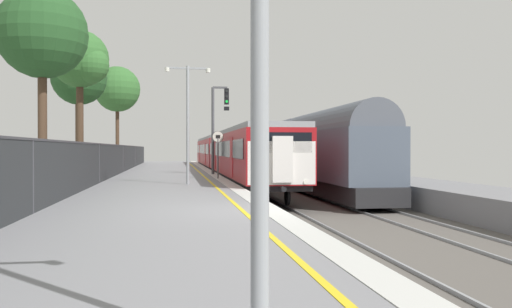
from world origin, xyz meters
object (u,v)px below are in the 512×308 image
object	(u,v)px
signal_gantry	(217,120)
platform_lamp_mid	(188,114)
background_tree_back	(42,37)
commuter_train_at_platform	(228,153)
background_tree_left	(78,80)
speed_limit_sign	(218,148)
background_tree_centre	(117,90)
freight_train_adjacent_track	(297,150)
background_tree_right	(82,62)

from	to	relation	value
signal_gantry	platform_lamp_mid	xyz separation A→B (m)	(-2.05, -9.22, -0.26)
background_tree_back	signal_gantry	bearing A→B (deg)	54.69
commuter_train_at_platform	background_tree_left	size ratio (longest dim) A/B	5.71
speed_limit_sign	background_tree_left	size ratio (longest dim) A/B	0.34
commuter_train_at_platform	background_tree_left	world-z (taller)	background_tree_left
background_tree_left	background_tree_back	distance (m)	10.53
background_tree_centre	background_tree_back	bearing A→B (deg)	-90.37
freight_train_adjacent_track	background_tree_centre	xyz separation A→B (m)	(-13.11, 13.50, 5.21)
background_tree_left	background_tree_centre	xyz separation A→B (m)	(0.61, 15.65, 1.09)
signal_gantry	platform_lamp_mid	world-z (taller)	signal_gantry
speed_limit_sign	background_tree_centre	bearing A→B (deg)	109.82
background_tree_centre	background_tree_left	bearing A→B (deg)	-92.22
platform_lamp_mid	background_tree_back	distance (m)	6.64
speed_limit_sign	platform_lamp_mid	xyz separation A→B (m)	(-1.69, -4.28, 1.52)
platform_lamp_mid	background_tree_back	size ratio (longest dim) A/B	0.67
speed_limit_sign	background_tree_centre	world-z (taller)	background_tree_centre
freight_train_adjacent_track	signal_gantry	bearing A→B (deg)	-162.98
signal_gantry	background_tree_right	xyz separation A→B (m)	(-7.18, -5.51, 2.53)
signal_gantry	background_tree_back	bearing A→B (deg)	-125.31
speed_limit_sign	background_tree_centre	distance (m)	22.00
freight_train_adjacent_track	platform_lamp_mid	bearing A→B (deg)	-124.67
background_tree_centre	background_tree_right	xyz separation A→B (m)	(0.44, -20.69, -0.81)
commuter_train_at_platform	speed_limit_sign	bearing A→B (deg)	-97.98
speed_limit_sign	platform_lamp_mid	bearing A→B (deg)	-111.60
background_tree_back	freight_train_adjacent_track	bearing A→B (deg)	43.66
commuter_train_at_platform	freight_train_adjacent_track	bearing A→B (deg)	-58.47
freight_train_adjacent_track	background_tree_right	world-z (taller)	background_tree_right
freight_train_adjacent_track	speed_limit_sign	bearing A→B (deg)	-131.42
commuter_train_at_platform	background_tree_left	distance (m)	13.73
speed_limit_sign	commuter_train_at_platform	bearing A→B (deg)	82.02
signal_gantry	platform_lamp_mid	size ratio (longest dim) A/B	1.04
speed_limit_sign	background_tree_right	xyz separation A→B (m)	(-6.82, -0.56, 4.31)
background_tree_right	freight_train_adjacent_track	bearing A→B (deg)	29.57
background_tree_left	background_tree_right	size ratio (longest dim) A/B	0.99
background_tree_right	background_tree_back	xyz separation A→B (m)	(-0.60, -5.48, 0.05)
commuter_train_at_platform	background_tree_right	bearing A→B (deg)	-122.28
background_tree_left	background_tree_right	xyz separation A→B (m)	(1.04, -5.04, 0.29)
platform_lamp_mid	background_tree_right	xyz separation A→B (m)	(-5.13, 3.72, 2.79)
background_tree_right	background_tree_left	bearing A→B (deg)	101.70
freight_train_adjacent_track	speed_limit_sign	xyz separation A→B (m)	(-5.85, -6.63, 0.09)
speed_limit_sign	background_tree_back	world-z (taller)	background_tree_back
background_tree_centre	commuter_train_at_platform	bearing A→B (deg)	-37.45
signal_gantry	speed_limit_sign	size ratio (longest dim) A/B	2.17
background_tree_back	background_tree_centre	bearing A→B (deg)	89.63
signal_gantry	background_tree_back	xyz separation A→B (m)	(-7.78, -10.99, 2.58)
speed_limit_sign	background_tree_left	bearing A→B (deg)	150.32
background_tree_right	background_tree_centre	bearing A→B (deg)	91.21
freight_train_adjacent_track	background_tree_centre	distance (m)	19.52
platform_lamp_mid	commuter_train_at_platform	bearing A→B (deg)	78.53
commuter_train_at_platform	background_tree_back	size ratio (longest dim) A/B	5.39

